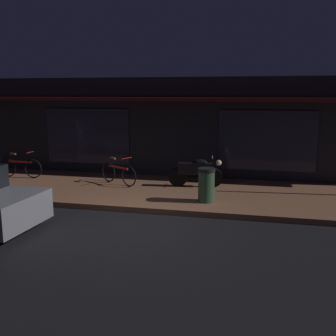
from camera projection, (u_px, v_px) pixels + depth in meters
ground_plane at (129, 226)px, 9.14m from camera, size 60.00×60.00×0.00m
sidewalk_slab at (159, 192)px, 12.00m from camera, size 18.00×4.00×0.15m
storefront_building at (180, 126)px, 14.92m from camera, size 18.00×3.30×3.60m
motorcycle at (196, 171)px, 12.24m from camera, size 1.70×0.55×0.97m
bicycle_parked at (20, 167)px, 13.62m from camera, size 1.66×0.42×0.91m
bicycle_extra at (118, 173)px, 12.63m from camera, size 1.47×0.84×0.91m
trash_bin at (206, 185)px, 10.55m from camera, size 0.48×0.48×0.93m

